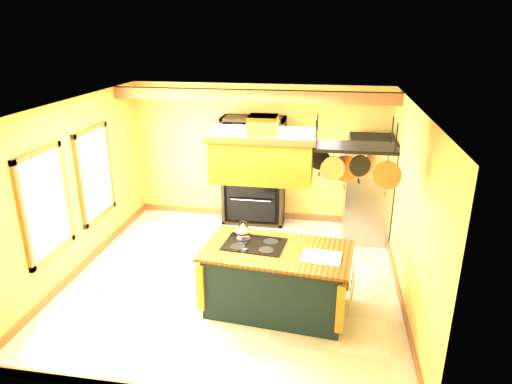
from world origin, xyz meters
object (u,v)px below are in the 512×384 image
(refrigerator, at_px, (367,191))
(hutch, at_px, (254,182))
(kitchen_island, at_px, (276,279))
(pot_rack, at_px, (354,157))
(range_hood, at_px, (263,153))

(refrigerator, xyz_separation_m, hutch, (-2.15, 0.37, -0.06))
(kitchen_island, distance_m, refrigerator, 2.95)
(kitchen_island, height_order, pot_rack, pot_rack)
(range_hood, distance_m, hutch, 3.33)
(hutch, bearing_deg, range_hood, -78.26)
(kitchen_island, relative_size, pot_rack, 1.88)
(pot_rack, distance_m, refrigerator, 2.95)
(range_hood, bearing_deg, refrigerator, 59.29)
(pot_rack, height_order, hutch, pot_rack)
(range_hood, relative_size, pot_rack, 1.19)
(range_hood, height_order, refrigerator, range_hood)
(range_hood, xyz_separation_m, refrigerator, (1.54, 2.59, -1.33))
(pot_rack, relative_size, hutch, 0.52)
(refrigerator, bearing_deg, range_hood, -120.71)
(range_hood, distance_m, refrigerator, 3.30)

